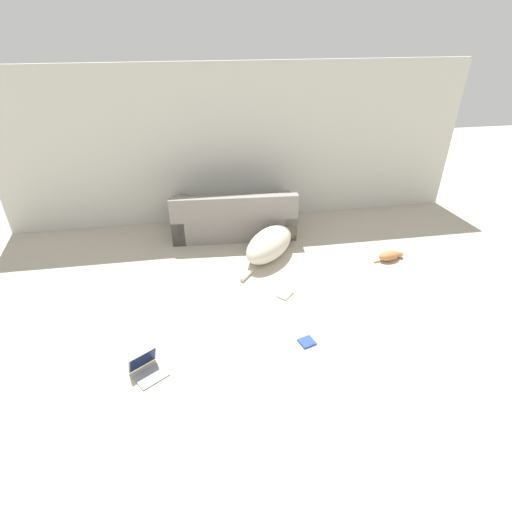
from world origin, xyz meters
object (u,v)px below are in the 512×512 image
object	(u,v)px
book_blue	(307,342)
dog	(271,243)
laptop_open	(146,367)
couch	(234,219)
book_cream	(285,294)
cat	(390,255)

from	to	relation	value
book_blue	dog	bearing A→B (deg)	90.33
dog	book_blue	xyz separation A→B (m)	(0.01, -1.93, -0.19)
dog	laptop_open	xyz separation A→B (m)	(-1.70, -2.07, -0.13)
couch	laptop_open	distance (m)	3.11
book_blue	laptop_open	bearing A→B (deg)	-175.44
laptop_open	book_blue	size ratio (longest dim) A/B	2.08
dog	laptop_open	world-z (taller)	dog
couch	laptop_open	world-z (taller)	couch
couch	book_cream	size ratio (longest dim) A/B	7.91
couch	dog	distance (m)	0.91
laptop_open	dog	bearing A→B (deg)	17.95
book_cream	book_blue	bearing A→B (deg)	-87.66
cat	book_cream	world-z (taller)	cat
cat	couch	bearing A→B (deg)	138.57
cat	book_cream	xyz separation A→B (m)	(-1.72, -0.59, -0.06)
dog	book_cream	size ratio (longest dim) A/B	5.15
couch	book_blue	size ratio (longest dim) A/B	10.04
couch	dog	size ratio (longest dim) A/B	1.54
cat	book_cream	distance (m)	1.82
cat	laptop_open	xyz separation A→B (m)	(-3.40, -1.63, 0.01)
couch	laptop_open	xyz separation A→B (m)	(-1.23, -2.85, -0.18)
cat	laptop_open	bearing A→B (deg)	-166.40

